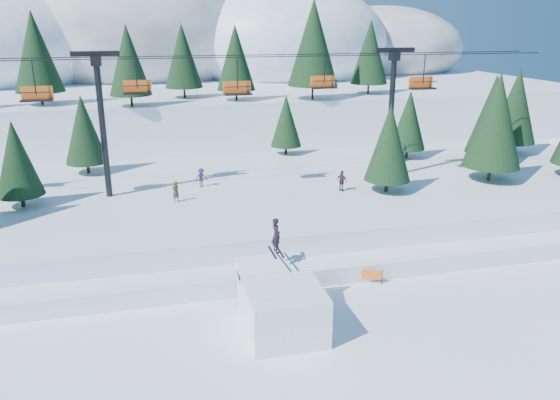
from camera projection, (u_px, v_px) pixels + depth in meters
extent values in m
plane|color=white|center=(293.00, 342.00, 26.21)|extent=(160.00, 160.00, 0.00)
cube|color=white|center=(232.00, 203.00, 42.42)|extent=(70.00, 22.00, 2.50)
cube|color=white|center=(258.00, 263.00, 33.42)|extent=(70.00, 6.00, 1.10)
cube|color=white|center=(181.00, 98.00, 87.99)|extent=(110.00, 60.00, 6.00)
ellipsoid|color=#605B59|center=(138.00, 31.00, 92.65)|extent=(44.00, 39.60, 26.40)
ellipsoid|color=white|center=(286.00, 42.00, 91.39)|extent=(34.00, 30.60, 19.72)
ellipsoid|color=#605B59|center=(381.00, 48.00, 101.95)|extent=(30.00, 27.00, 15.00)
cylinder|color=black|center=(132.00, 101.00, 58.59)|extent=(0.26, 0.26, 1.19)
cone|color=#1A3A1E|center=(128.00, 60.00, 57.27)|extent=(4.43, 4.43, 7.33)
cylinder|color=black|center=(236.00, 95.00, 63.14)|extent=(0.26, 0.26, 1.19)
cone|color=#1A3A1E|center=(235.00, 57.00, 61.82)|extent=(4.42, 4.42, 7.31)
cylinder|color=black|center=(312.00, 92.00, 64.14)|extent=(0.26, 0.26, 1.58)
cone|color=#1A3A1E|center=(313.00, 43.00, 62.39)|extent=(5.86, 5.86, 9.69)
cylinder|color=black|center=(42.00, 98.00, 59.79)|extent=(0.26, 0.26, 1.39)
cone|color=#1A3A1E|center=(36.00, 51.00, 58.25)|extent=(5.17, 5.17, 8.55)
cylinder|color=black|center=(368.00, 89.00, 69.13)|extent=(0.26, 0.26, 1.26)
cone|color=#1A3A1E|center=(370.00, 52.00, 67.74)|extent=(4.67, 4.67, 7.72)
cylinder|color=black|center=(185.00, 93.00, 65.39)|extent=(0.26, 0.26, 1.20)
cone|color=#1A3A1E|center=(183.00, 56.00, 64.05)|extent=(4.47, 4.47, 7.40)
cube|color=white|center=(282.00, 307.00, 26.85)|extent=(3.67, 4.54, 2.48)
cube|color=white|center=(273.00, 267.00, 28.25)|extent=(3.67, 1.59, 0.88)
imported|color=black|center=(276.00, 235.00, 27.36)|extent=(0.54, 0.72, 1.82)
cube|color=black|center=(272.00, 252.00, 27.60)|extent=(0.11, 1.65, 0.03)
cube|color=black|center=(280.00, 252.00, 27.69)|extent=(0.11, 1.65, 0.03)
cylinder|color=black|center=(103.00, 128.00, 38.41)|extent=(0.44, 0.44, 10.00)
cube|color=black|center=(95.00, 54.00, 36.83)|extent=(3.20, 0.35, 0.35)
cube|color=black|center=(96.00, 61.00, 36.96)|extent=(0.70, 0.70, 0.70)
cylinder|color=black|center=(391.00, 116.00, 43.49)|extent=(0.44, 0.44, 10.00)
cube|color=black|center=(395.00, 50.00, 41.91)|extent=(3.20, 0.35, 0.35)
cube|color=black|center=(394.00, 56.00, 42.05)|extent=(0.70, 0.70, 0.70)
cylinder|color=black|center=(258.00, 57.00, 38.35)|extent=(46.00, 0.06, 0.06)
cylinder|color=black|center=(252.00, 55.00, 40.57)|extent=(46.00, 0.06, 0.06)
cylinder|color=black|center=(34.00, 78.00, 35.26)|extent=(0.08, 0.08, 2.20)
cube|color=black|center=(37.00, 100.00, 35.71)|extent=(2.00, 0.75, 0.12)
cube|color=orange|center=(37.00, 93.00, 35.92)|extent=(2.00, 0.10, 0.85)
cylinder|color=black|center=(35.00, 92.00, 35.22)|extent=(2.00, 0.06, 0.06)
cylinder|color=black|center=(136.00, 73.00, 38.96)|extent=(0.08, 0.08, 2.20)
cube|color=black|center=(138.00, 93.00, 39.41)|extent=(2.00, 0.75, 0.12)
cube|color=orange|center=(137.00, 86.00, 39.62)|extent=(2.00, 0.10, 0.85)
cylinder|color=black|center=(137.00, 86.00, 38.92)|extent=(2.00, 0.06, 0.06)
cylinder|color=black|center=(237.00, 73.00, 38.35)|extent=(0.08, 0.08, 2.20)
cube|color=black|center=(238.00, 94.00, 38.80)|extent=(2.00, 0.75, 0.12)
cube|color=orange|center=(237.00, 87.00, 39.01)|extent=(2.00, 0.10, 0.85)
cylinder|color=black|center=(239.00, 87.00, 38.30)|extent=(2.00, 0.06, 0.06)
cylinder|color=black|center=(325.00, 69.00, 42.24)|extent=(0.08, 0.08, 2.20)
cube|color=black|center=(324.00, 88.00, 42.69)|extent=(2.00, 0.75, 0.12)
cube|color=orange|center=(323.00, 81.00, 42.90)|extent=(2.00, 0.10, 0.85)
cylinder|color=black|center=(326.00, 81.00, 42.19)|extent=(2.00, 0.06, 0.06)
cylinder|color=black|center=(424.00, 69.00, 41.69)|extent=(0.08, 0.08, 2.20)
cube|color=black|center=(423.00, 88.00, 42.14)|extent=(2.00, 0.75, 0.12)
cube|color=orange|center=(421.00, 82.00, 42.35)|extent=(2.00, 0.10, 0.85)
cylinder|color=black|center=(425.00, 82.00, 41.65)|extent=(2.00, 0.06, 0.06)
cylinder|color=black|center=(489.00, 173.00, 43.68)|extent=(0.26, 0.26, 1.20)
cone|color=#1A3A1E|center=(496.00, 120.00, 42.35)|extent=(4.45, 4.45, 7.36)
cylinder|color=black|center=(487.00, 158.00, 48.67)|extent=(0.26, 0.26, 1.11)
cone|color=#1A3A1E|center=(493.00, 114.00, 47.45)|extent=(4.12, 4.12, 6.82)
cylinder|color=black|center=(510.00, 148.00, 52.82)|extent=(0.26, 0.26, 1.13)
cone|color=#1A3A1E|center=(516.00, 106.00, 51.56)|extent=(4.21, 4.21, 6.97)
cylinder|color=black|center=(407.00, 153.00, 51.19)|extent=(0.26, 0.26, 0.88)
cone|color=#1A3A1E|center=(409.00, 120.00, 50.22)|extent=(3.26, 3.26, 5.39)
cylinder|color=black|center=(88.00, 168.00, 45.92)|extent=(0.26, 0.26, 0.92)
cone|color=#1A3A1E|center=(84.00, 129.00, 44.90)|extent=(3.43, 3.43, 5.67)
cylinder|color=black|center=(286.00, 150.00, 52.66)|extent=(0.26, 0.26, 0.79)
cone|color=#1A3A1E|center=(286.00, 121.00, 51.78)|extent=(2.95, 2.95, 4.88)
cylinder|color=black|center=(23.00, 201.00, 37.56)|extent=(0.26, 0.26, 0.84)
cone|color=#1A3A1E|center=(16.00, 158.00, 36.63)|extent=(3.12, 3.12, 5.16)
cylinder|color=black|center=(386.00, 186.00, 40.89)|extent=(0.26, 0.26, 0.92)
cone|color=#1A3A1E|center=(389.00, 142.00, 39.87)|extent=(3.42, 3.42, 5.66)
imported|color=#3F212C|center=(342.00, 181.00, 40.90)|extent=(0.85, 0.98, 1.58)
imported|color=#1E372E|center=(403.00, 153.00, 49.69)|extent=(0.77, 0.53, 1.52)
imported|color=#433D1D|center=(176.00, 191.00, 38.43)|extent=(0.66, 0.59, 1.52)
imported|color=#2A274D|center=(201.00, 178.00, 41.97)|extent=(1.07, 0.80, 1.48)
cylinder|color=black|center=(334.00, 275.00, 32.15)|extent=(0.06, 0.06, 0.90)
cylinder|color=black|center=(382.00, 277.00, 31.85)|extent=(0.06, 0.06, 0.90)
cube|color=orange|center=(358.00, 274.00, 31.97)|extent=(2.64, 1.02, 0.55)
cylinder|color=black|center=(378.00, 267.00, 33.17)|extent=(0.06, 0.06, 0.90)
cylinder|color=black|center=(422.00, 264.00, 33.61)|extent=(0.06, 0.06, 0.90)
cube|color=orange|center=(400.00, 264.00, 33.36)|extent=(2.79, 0.26, 0.55)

